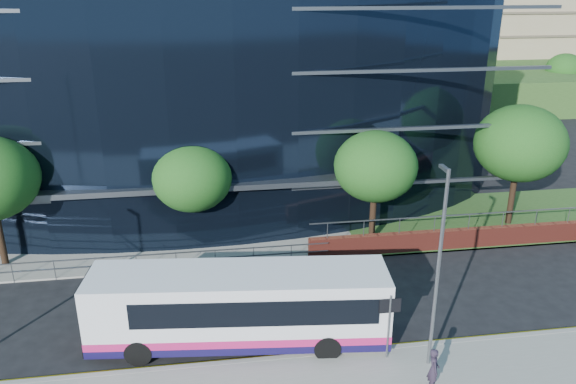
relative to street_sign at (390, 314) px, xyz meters
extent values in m
plane|color=black|center=(-4.50, 1.59, -2.15)|extent=(200.00, 200.00, 0.00)
cube|color=gray|center=(-4.50, 0.59, -2.07)|extent=(80.00, 0.25, 0.16)
cube|color=gold|center=(-4.50, 0.79, -2.14)|extent=(80.00, 0.08, 0.01)
cube|color=gold|center=(-4.50, 0.94, -2.14)|extent=(80.00, 0.08, 0.01)
cube|color=gray|center=(-10.50, 12.59, -2.10)|extent=(50.00, 8.00, 0.10)
cube|color=black|center=(-8.50, 25.59, 5.85)|extent=(38.00, 16.00, 16.00)
cube|color=#595E66|center=(-8.50, 11.09, 1.55)|extent=(22.00, 1.20, 0.30)
cube|color=slate|center=(-12.50, 8.59, -1.10)|extent=(24.00, 0.05, 0.05)
cube|color=slate|center=(-12.50, 8.59, -1.55)|extent=(24.00, 0.05, 0.05)
cylinder|color=slate|center=(-12.50, 8.59, -1.60)|extent=(0.04, 0.04, 1.10)
cube|color=#2D511E|center=(27.50, 57.59, -0.15)|extent=(60.00, 42.00, 4.00)
cylinder|color=slate|center=(0.00, -0.01, -0.60)|extent=(0.08, 0.08, 2.80)
cube|color=black|center=(0.00, 0.01, 0.35)|extent=(0.85, 0.06, 0.60)
cylinder|color=black|center=(-17.50, 10.59, -0.50)|extent=(0.36, 0.36, 3.30)
cylinder|color=black|center=(-7.50, 11.09, -0.72)|extent=(0.36, 0.36, 2.86)
ellipsoid|color=#134413|center=(-7.50, 11.09, 2.08)|extent=(4.29, 4.29, 3.65)
cylinder|color=black|center=(2.50, 10.59, -0.61)|extent=(0.36, 0.36, 3.08)
ellipsoid|color=#134413|center=(2.50, 10.59, 2.40)|extent=(4.62, 4.62, 3.93)
cylinder|color=black|center=(11.50, 11.59, -0.39)|extent=(0.36, 0.36, 3.52)
ellipsoid|color=#134413|center=(11.50, 11.59, 3.05)|extent=(5.28, 5.28, 4.49)
cylinder|color=black|center=(19.50, 41.59, -0.61)|extent=(0.36, 0.36, 3.08)
ellipsoid|color=#134413|center=(19.50, 41.59, 2.40)|extent=(4.62, 4.62, 3.93)
cylinder|color=black|center=(35.50, 43.59, -0.72)|extent=(0.36, 0.36, 2.86)
ellipsoid|color=#134413|center=(35.50, 43.59, 2.08)|extent=(4.29, 4.29, 3.65)
cylinder|color=slate|center=(1.50, -0.61, 2.00)|extent=(0.14, 0.14, 8.00)
cube|color=slate|center=(1.50, -0.26, 5.90)|extent=(0.15, 0.70, 0.12)
cube|color=white|center=(-5.66, 2.01, -0.32)|extent=(12.22, 3.99, 2.89)
cube|color=#140E3D|center=(-5.66, 2.01, -1.60)|extent=(12.24, 4.04, 0.33)
cube|color=#C21C63|center=(-5.66, 2.01, -1.28)|extent=(12.24, 4.04, 0.33)
cube|color=black|center=(-5.00, 1.94, 0.09)|extent=(9.84, 3.78, 1.09)
cube|color=black|center=(-11.65, 2.65, -0.19)|extent=(0.33, 2.34, 1.69)
cube|color=black|center=(-11.66, 2.65, 0.82)|extent=(0.34, 2.23, 0.44)
cube|color=yellow|center=(-11.67, 2.92, 0.82)|extent=(0.17, 1.20, 0.24)
cube|color=black|center=(-11.65, 2.65, -1.66)|extent=(0.38, 2.61, 0.26)
cylinder|color=black|center=(-9.69, 1.19, -1.60)|extent=(1.12, 0.44, 1.09)
cylinder|color=black|center=(-2.32, 0.40, -1.60)|extent=(1.12, 0.44, 1.09)
imported|color=#291F2F|center=(1.06, -2.04, -1.14)|extent=(0.52, 0.69, 1.73)
camera|label=1|loc=(-6.59, -17.71, 12.06)|focal=35.00mm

